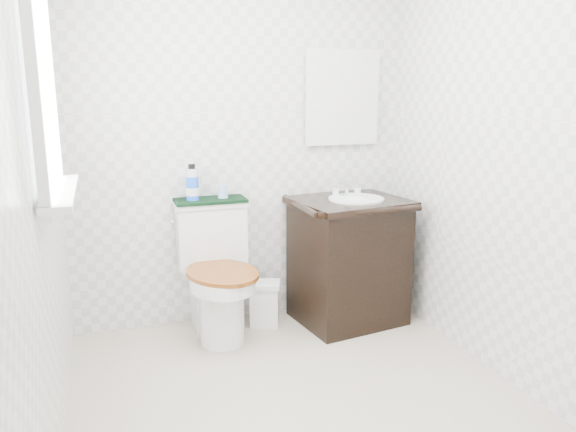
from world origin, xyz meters
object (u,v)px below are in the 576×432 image
vanity (349,257)px  cup (223,191)px  trash_bin (264,303)px  mouthwash_bottle (192,184)px  toilet (216,279)px

vanity → cup: (-0.78, 0.20, 0.45)m
trash_bin → mouthwash_bottle: mouthwash_bottle is taller
mouthwash_bottle → toilet: bearing=-48.7°
mouthwash_bottle → cup: (0.19, 0.01, -0.06)m
toilet → cup: size_ratio=10.16×
vanity → trash_bin: 0.63m
trash_bin → cup: 0.78m
vanity → cup: cup is taller
trash_bin → cup: size_ratio=3.60×
vanity → trash_bin: vanity is taller
cup → toilet: bearing=-121.7°
trash_bin → vanity: bearing=-9.2°
vanity → trash_bin: (-0.55, 0.09, -0.28)m
mouthwash_bottle → trash_bin: bearing=-12.8°
toilet → cup: 0.54m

